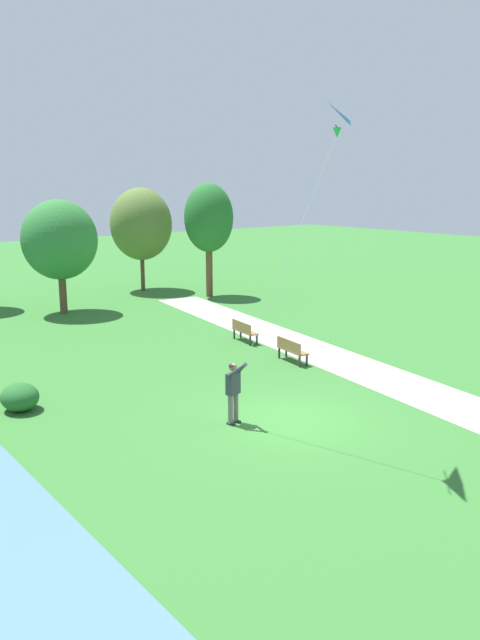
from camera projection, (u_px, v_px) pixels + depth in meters
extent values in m
plane|color=#33702D|center=(291.00, 420.00, 17.61)|extent=(120.00, 120.00, 0.00)
cube|color=#B7AD99|center=(361.00, 369.00, 22.34)|extent=(7.10, 32.00, 0.02)
cube|color=#232328|center=(236.00, 421.00, 17.41)|extent=(0.16, 0.26, 0.06)
cylinder|color=slate|center=(236.00, 407.00, 17.33)|extent=(0.14, 0.14, 0.82)
cube|color=#232328|center=(231.00, 424.00, 17.22)|extent=(0.16, 0.26, 0.06)
cylinder|color=slate|center=(230.00, 409.00, 17.15)|extent=(0.14, 0.14, 0.82)
cube|color=#333842|center=(233.00, 383.00, 17.08)|extent=(0.44, 0.31, 0.60)
sphere|color=#996B4C|center=(233.00, 367.00, 16.99)|extent=(0.22, 0.22, 0.22)
ellipsoid|color=black|center=(233.00, 366.00, 16.99)|extent=(0.27, 0.27, 0.13)
cylinder|color=#333842|center=(241.00, 368.00, 16.92)|extent=(0.24, 0.56, 0.43)
cylinder|color=#333842|center=(237.00, 370.00, 16.79)|extent=(0.44, 0.47, 0.43)
sphere|color=#996B4C|center=(244.00, 366.00, 16.73)|extent=(0.10, 0.10, 0.10)
pyramid|color=blue|center=(326.00, 117.00, 13.86)|extent=(1.33, 1.24, 0.50)
cone|color=green|center=(337.00, 133.00, 13.88)|extent=(0.28, 0.28, 0.22)
cylinder|color=black|center=(337.00, 128.00, 13.85)|extent=(0.94, 0.79, 0.02)
cylinder|color=silver|center=(286.00, 261.00, 15.31)|extent=(0.62, 2.56, 5.83)
cube|color=olive|center=(293.00, 350.00, 23.17)|extent=(0.66, 1.55, 0.05)
cube|color=olive|center=(289.00, 345.00, 23.02)|extent=(0.26, 1.49, 0.40)
cube|color=#2D2D33|center=(286.00, 351.00, 23.86)|extent=(0.07, 0.07, 0.45)
cube|color=#2D2D33|center=(279.00, 353.00, 23.70)|extent=(0.07, 0.07, 0.45)
cube|color=#2D2D33|center=(307.00, 360.00, 22.72)|extent=(0.07, 0.07, 0.45)
cube|color=#2D2D33|center=(300.00, 361.00, 22.57)|extent=(0.07, 0.07, 0.45)
cube|color=olive|center=(245.00, 331.00, 26.13)|extent=(0.66, 1.55, 0.05)
cube|color=olive|center=(241.00, 327.00, 25.99)|extent=(0.26, 1.49, 0.40)
cube|color=#2D2D33|center=(241.00, 333.00, 26.83)|extent=(0.07, 0.07, 0.45)
cube|color=#2D2D33|center=(234.00, 334.00, 26.67)|extent=(0.07, 0.07, 0.45)
cube|color=#2D2D33|center=(257.00, 339.00, 25.69)|extent=(0.07, 0.07, 0.45)
cube|color=#2D2D33|center=(250.00, 340.00, 25.54)|extent=(0.07, 0.07, 0.45)
cylinder|color=brown|center=(143.00, 270.00, 38.38)|extent=(0.25, 0.25, 2.56)
ellipsoid|color=#567033|center=(141.00, 224.00, 37.78)|extent=(3.72, 3.78, 4.34)
cylinder|color=brown|center=(63.00, 291.00, 31.69)|extent=(0.37, 0.37, 2.35)
ellipsoid|color=#2D7533|center=(60.00, 240.00, 31.14)|extent=(3.76, 3.62, 3.98)
cylinder|color=brown|center=(209.00, 269.00, 36.34)|extent=(0.39, 0.39, 3.20)
ellipsoid|color=#236628|center=(209.00, 218.00, 35.70)|extent=(2.83, 2.81, 3.92)
ellipsoid|color=#236028|center=(20.00, 397.00, 18.25)|extent=(1.09, 1.20, 0.82)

